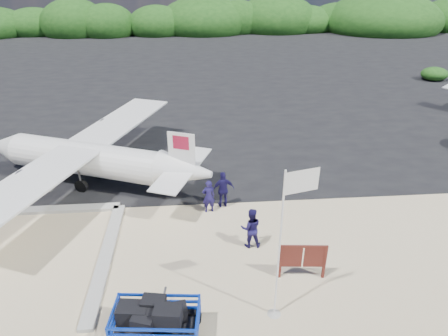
% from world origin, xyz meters
% --- Properties ---
extents(ground, '(160.00, 160.00, 0.00)m').
position_xyz_m(ground, '(0.00, 0.00, 0.00)').
color(ground, beige).
extents(asphalt_apron, '(90.00, 50.00, 0.04)m').
position_xyz_m(asphalt_apron, '(0.00, 30.00, 0.00)').
color(asphalt_apron, '#B2B2B2').
rests_on(asphalt_apron, ground).
extents(vegetation_band, '(124.00, 8.00, 4.40)m').
position_xyz_m(vegetation_band, '(0.00, 55.00, 0.00)').
color(vegetation_band, '#B2B2B2').
rests_on(vegetation_band, ground).
extents(flagpole, '(1.13, 0.69, 5.29)m').
position_xyz_m(flagpole, '(1.44, -1.73, 0.00)').
color(flagpole, white).
rests_on(flagpole, ground).
extents(signboard, '(1.78, 0.33, 1.46)m').
position_xyz_m(signboard, '(2.73, -0.13, 0.00)').
color(signboard, '#5D231A').
rests_on(signboard, ground).
extents(crew_a, '(0.65, 0.49, 1.59)m').
position_xyz_m(crew_a, '(-0.39, 4.40, 0.80)').
color(crew_a, '#19144B').
rests_on(crew_a, ground).
extents(crew_b, '(0.85, 0.68, 1.71)m').
position_xyz_m(crew_b, '(1.15, 1.80, 0.86)').
color(crew_b, '#19144B').
rests_on(crew_b, ground).
extents(crew_c, '(1.09, 0.59, 1.77)m').
position_xyz_m(crew_c, '(0.30, 4.79, 0.89)').
color(crew_c, '#19144B').
rests_on(crew_c, ground).
extents(aircraft_large, '(18.98, 18.98, 4.39)m').
position_xyz_m(aircraft_large, '(16.22, 20.27, 0.00)').
color(aircraft_large, '#B2B2B2').
rests_on(aircraft_large, ground).
extents(aircraft_small, '(9.72, 9.72, 2.49)m').
position_xyz_m(aircraft_small, '(-9.70, 36.58, 0.00)').
color(aircraft_small, '#B2B2B2').
rests_on(aircraft_small, ground).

